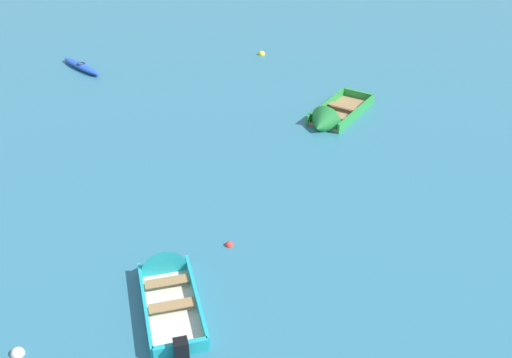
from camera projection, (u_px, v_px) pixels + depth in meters
name	position (u px, v px, depth m)	size (l,w,h in m)	color
kayak_blue_back_row_left	(81.00, 66.00, 34.72)	(3.29, 2.68, 0.35)	blue
rowboat_turquoise_near_left	(166.00, 280.00, 18.89)	(3.10, 4.54, 1.46)	beige
rowboat_green_outer_left	(329.00, 119.00, 28.64)	(3.34, 4.89, 1.56)	#99754C
mooring_buoy_between_boats_right	(262.00, 54.00, 36.88)	(0.44, 0.44, 0.44)	yellow
mooring_buoy_central	(18.00, 354.00, 16.59)	(0.38, 0.38, 0.38)	silver
mooring_buoy_far_field	(229.00, 245.00, 20.72)	(0.29, 0.29, 0.29)	red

